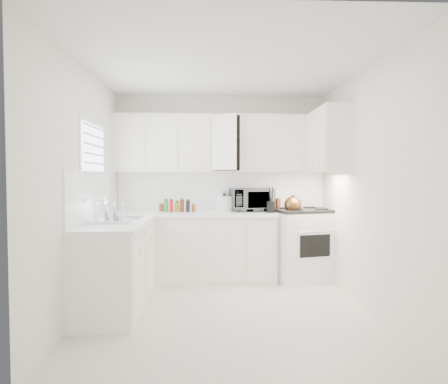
{
  "coord_description": "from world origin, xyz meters",
  "views": [
    {
      "loc": [
        -0.2,
        -4.26,
        1.46
      ],
      "look_at": [
        0.0,
        0.7,
        1.25
      ],
      "focal_mm": 32.35,
      "sensor_mm": 36.0,
      "label": 1
    }
  ],
  "objects_px": {
    "microwave": "(252,197)",
    "utensil_crock": "(271,199)",
    "dish_rack": "(109,211)",
    "rice_cooker": "(224,202)",
    "stove": "(303,234)",
    "tea_kettle": "(293,204)"
  },
  "relations": [
    {
      "from": "microwave",
      "to": "utensil_crock",
      "type": "height_order",
      "value": "microwave"
    },
    {
      "from": "microwave",
      "to": "utensil_crock",
      "type": "bearing_deg",
      "value": -60.13
    },
    {
      "from": "microwave",
      "to": "utensil_crock",
      "type": "relative_size",
      "value": 1.56
    },
    {
      "from": "dish_rack",
      "to": "rice_cooker",
      "type": "bearing_deg",
      "value": 37.41
    },
    {
      "from": "stove",
      "to": "utensil_crock",
      "type": "distance_m",
      "value": 0.71
    },
    {
      "from": "rice_cooker",
      "to": "utensil_crock",
      "type": "height_order",
      "value": "utensil_crock"
    },
    {
      "from": "microwave",
      "to": "dish_rack",
      "type": "relative_size",
      "value": 1.31
    },
    {
      "from": "tea_kettle",
      "to": "rice_cooker",
      "type": "relative_size",
      "value": 1.15
    },
    {
      "from": "tea_kettle",
      "to": "dish_rack",
      "type": "bearing_deg",
      "value": -177.05
    },
    {
      "from": "utensil_crock",
      "to": "dish_rack",
      "type": "bearing_deg",
      "value": -150.67
    },
    {
      "from": "stove",
      "to": "tea_kettle",
      "type": "distance_m",
      "value": 0.5
    },
    {
      "from": "tea_kettle",
      "to": "microwave",
      "type": "xyz_separation_m",
      "value": [
        -0.53,
        0.28,
        0.07
      ]
    },
    {
      "from": "utensil_crock",
      "to": "stove",
      "type": "bearing_deg",
      "value": 17.94
    },
    {
      "from": "stove",
      "to": "microwave",
      "type": "relative_size",
      "value": 2.18
    },
    {
      "from": "microwave",
      "to": "dish_rack",
      "type": "bearing_deg",
      "value": -150.99
    },
    {
      "from": "utensil_crock",
      "to": "rice_cooker",
      "type": "bearing_deg",
      "value": 157.43
    },
    {
      "from": "utensil_crock",
      "to": "dish_rack",
      "type": "xyz_separation_m",
      "value": [
        -1.91,
        -1.07,
        -0.06
      ]
    },
    {
      "from": "tea_kettle",
      "to": "microwave",
      "type": "relative_size",
      "value": 0.5
    },
    {
      "from": "tea_kettle",
      "to": "stove",
      "type": "bearing_deg",
      "value": 18.77
    },
    {
      "from": "tea_kettle",
      "to": "utensil_crock",
      "type": "relative_size",
      "value": 0.77
    },
    {
      "from": "stove",
      "to": "rice_cooker",
      "type": "height_order",
      "value": "stove"
    },
    {
      "from": "rice_cooker",
      "to": "dish_rack",
      "type": "height_order",
      "value": "rice_cooker"
    }
  ]
}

